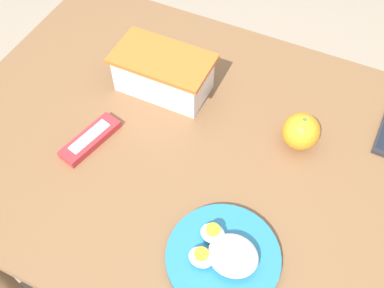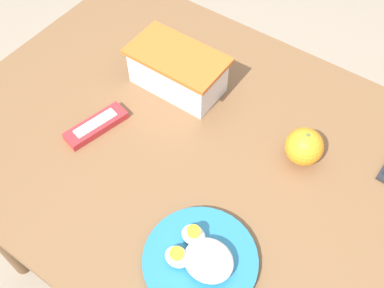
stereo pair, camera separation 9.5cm
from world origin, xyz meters
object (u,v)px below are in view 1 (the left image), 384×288
Objects in this scene: food_container at (163,75)px; orange_fruit at (301,131)px; candy_bar at (90,139)px; rice_plate at (224,256)px.

orange_fruit is (0.34, -0.02, -0.00)m from food_container.
food_container is 0.23m from candy_bar.
food_container is at bearing 70.93° from candy_bar.
candy_bar is (-0.37, 0.12, -0.01)m from rice_plate.
orange_fruit is at bearing 82.29° from rice_plate.
food_container reaches higher than orange_fruit.
food_container is 1.06× the size of rice_plate.
orange_fruit reaches higher than candy_bar.
orange_fruit is 0.46m from candy_bar.
rice_plate is 0.39m from candy_bar.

